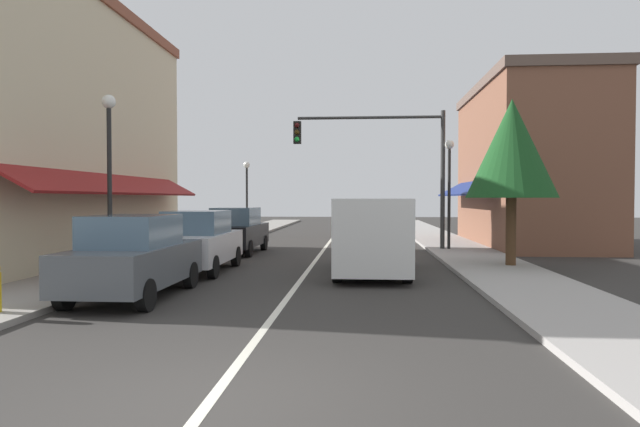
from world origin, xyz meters
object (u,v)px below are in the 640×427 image
object	(u,v)px
street_lamp_left_near	(109,155)
street_lamp_right_mid	(449,176)
traffic_signal_mast_arm	(389,154)
parked_car_third_left	(237,231)
van_in_lane	(371,233)
parked_car_nearest_left	(134,257)
parked_car_second_left	(198,241)
tree_right_near	(512,149)
street_lamp_left_far	(247,185)

from	to	relation	value
street_lamp_left_near	street_lamp_right_mid	size ratio (longest dim) A/B	1.09
traffic_signal_mast_arm	street_lamp_left_near	bearing A→B (deg)	-133.08
parked_car_third_left	van_in_lane	size ratio (longest dim) A/B	0.80
street_lamp_left_near	parked_car_nearest_left	bearing A→B (deg)	-56.52
van_in_lane	parked_car_second_left	bearing A→B (deg)	178.84
van_in_lane	street_lamp_right_mid	distance (m)	7.66
traffic_signal_mast_arm	parked_car_third_left	bearing A→B (deg)	-167.10
street_lamp_right_mid	tree_right_near	xyz separation A→B (m)	(1.02, -5.27, 0.58)
van_in_lane	street_lamp_right_mid	bearing A→B (deg)	64.18
parked_car_third_left	van_in_lane	xyz separation A→B (m)	(5.09, -5.44, 0.27)
parked_car_second_left	parked_car_third_left	bearing A→B (deg)	90.81
traffic_signal_mast_arm	street_lamp_left_far	distance (m)	11.15
parked_car_second_left	tree_right_near	bearing A→B (deg)	7.98
van_in_lane	tree_right_near	distance (m)	5.09
parked_car_third_left	tree_right_near	size ratio (longest dim) A/B	0.81
street_lamp_left_near	street_lamp_left_far	xyz separation A→B (m)	(0.19, 16.41, -0.39)
parked_car_nearest_left	van_in_lane	xyz separation A→B (m)	(5.08, 4.17, 0.27)
parked_car_nearest_left	street_lamp_right_mid	distance (m)	13.84
parked_car_second_left	parked_car_third_left	distance (m)	5.37
parked_car_second_left	parked_car_third_left	size ratio (longest dim) A/B	0.99
street_lamp_right_mid	tree_right_near	distance (m)	5.40
parked_car_nearest_left	parked_car_second_left	bearing A→B (deg)	88.49
parked_car_second_left	traffic_signal_mast_arm	distance (m)	9.38
parked_car_nearest_left	parked_car_second_left	world-z (taller)	same
parked_car_nearest_left	street_lamp_left_far	bearing A→B (deg)	94.75
parked_car_second_left	street_lamp_left_near	distance (m)	3.41
parked_car_nearest_left	street_lamp_left_near	xyz separation A→B (m)	(-1.80, 2.73, 2.38)
parked_car_third_left	street_lamp_left_far	bearing A→B (deg)	101.02
parked_car_second_left	street_lamp_left_far	xyz separation A→B (m)	(-1.72, 14.89, 1.99)
van_in_lane	tree_right_near	bearing A→B (deg)	18.46
street_lamp_left_far	tree_right_near	world-z (taller)	tree_right_near
parked_car_second_left	van_in_lane	size ratio (longest dim) A/B	0.79
street_lamp_right_mid	van_in_lane	bearing A→B (deg)	-115.53
van_in_lane	street_lamp_left_far	distance (m)	16.48
van_in_lane	tree_right_near	size ratio (longest dim) A/B	1.02
parked_car_second_left	street_lamp_right_mid	xyz separation A→B (m)	(8.17, 6.63, 2.14)
parked_car_nearest_left	street_lamp_right_mid	world-z (taller)	street_lamp_right_mid
parked_car_third_left	street_lamp_right_mid	xyz separation A→B (m)	(8.29, 1.26, 2.14)
parked_car_third_left	street_lamp_left_far	distance (m)	9.86
parked_car_second_left	street_lamp_right_mid	bearing A→B (deg)	38.62
parked_car_third_left	street_lamp_left_near	distance (m)	7.50
parked_car_second_left	parked_car_third_left	xyz separation A→B (m)	(-0.12, 5.37, 0.00)
parked_car_second_left	tree_right_near	xyz separation A→B (m)	(9.19, 1.36, 2.72)
street_lamp_left_far	traffic_signal_mast_arm	bearing A→B (deg)	-47.37
parked_car_nearest_left	tree_right_near	xyz separation A→B (m)	(9.30, 5.60, 2.72)
parked_car_third_left	street_lamp_right_mid	size ratio (longest dim) A/B	0.93
tree_right_near	street_lamp_left_near	bearing A→B (deg)	-165.48
van_in_lane	parked_car_third_left	bearing A→B (deg)	132.78
parked_car_second_left	van_in_lane	xyz separation A→B (m)	(4.97, -0.08, 0.27)
traffic_signal_mast_arm	street_lamp_right_mid	size ratio (longest dim) A/B	1.37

